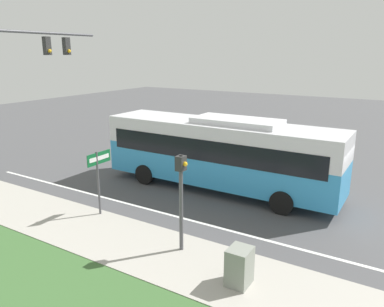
% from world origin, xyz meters
% --- Properties ---
extents(ground_plane, '(80.00, 80.00, 0.00)m').
position_xyz_m(ground_plane, '(0.00, 0.00, 0.00)').
color(ground_plane, '#4C4C4F').
extents(sidewalk, '(2.80, 80.00, 0.12)m').
position_xyz_m(sidewalk, '(-6.20, 0.00, 0.06)').
color(sidewalk, '#ADA89E').
rests_on(sidewalk, ground_plane).
extents(lane_divider_near, '(0.14, 30.00, 0.01)m').
position_xyz_m(lane_divider_near, '(-3.60, 0.00, 0.00)').
color(lane_divider_near, silver).
rests_on(lane_divider_near, ground_plane).
extents(bus, '(2.63, 10.63, 3.30)m').
position_xyz_m(bus, '(-0.13, 4.44, 1.82)').
color(bus, '#3393D1').
rests_on(bus, ground_plane).
extents(signal_gantry, '(6.83, 0.41, 7.17)m').
position_xyz_m(signal_gantry, '(-3.07, 13.61, 5.12)').
color(signal_gantry, '#4C4C51').
rests_on(signal_gantry, ground_plane).
extents(pedestrian_signal, '(0.28, 0.34, 3.10)m').
position_xyz_m(pedestrian_signal, '(-5.71, 2.85, 2.11)').
color(pedestrian_signal, '#4C4C51').
rests_on(pedestrian_signal, ground_plane).
extents(street_sign, '(1.14, 0.08, 2.53)m').
position_xyz_m(street_sign, '(-5.03, 6.89, 1.76)').
color(street_sign, '#4C4C51').
rests_on(street_sign, ground_plane).
extents(utility_cabinet, '(0.67, 0.57, 1.01)m').
position_xyz_m(utility_cabinet, '(-6.43, 0.61, 0.63)').
color(utility_cabinet, gray).
rests_on(utility_cabinet, sidewalk).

